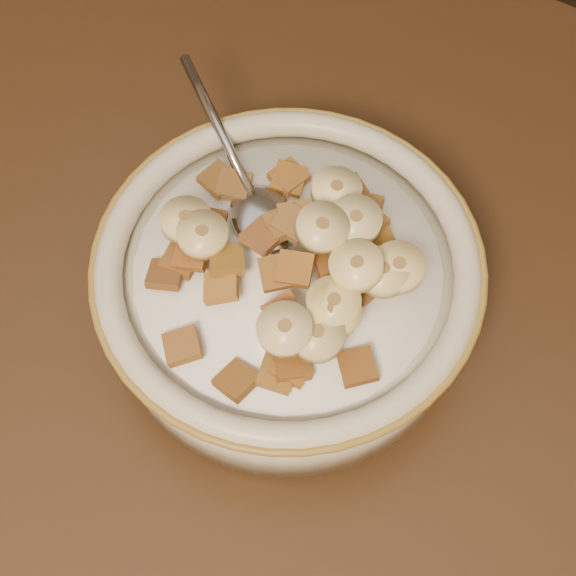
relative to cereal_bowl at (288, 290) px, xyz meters
The scene contains 46 objects.
floor 0.87m from the cereal_bowl, 160.95° to the right, with size 4.00×4.50×0.10m, color #422816.
cereal_bowl is the anchor object (origin of this frame).
milk 0.03m from the cereal_bowl, ahead, with size 0.19×0.19×0.00m, color white.
spoon 0.05m from the cereal_bowl, 146.88° to the left, with size 0.04×0.05×0.01m, color #9BA0A9.
cereal_square_0 0.07m from the cereal_bowl, 20.34° to the left, with size 0.02×0.02×0.01m, color brown.
cereal_square_1 0.07m from the cereal_bowl, 56.22° to the right, with size 0.02×0.02×0.01m, color #915720.
cereal_square_2 0.06m from the cereal_bowl, 61.81° to the right, with size 0.02×0.02×0.01m, color brown.
cereal_square_3 0.08m from the cereal_bowl, 157.99° to the left, with size 0.02×0.02×0.01m, color brown.
cereal_square_4 0.05m from the cereal_bowl, 130.54° to the left, with size 0.02×0.02×0.01m, color brown.
cereal_square_5 0.05m from the cereal_bowl, 114.23° to the left, with size 0.02×0.02×0.01m, color brown.
cereal_square_6 0.07m from the cereal_bowl, 151.25° to the right, with size 0.02×0.02×0.01m, color #9B5119.
cereal_square_7 0.06m from the cereal_bowl, 143.37° to the right, with size 0.02×0.02×0.01m, color olive.
cereal_square_8 0.07m from the cereal_bowl, 83.47° to the left, with size 0.02×0.02×0.01m, color brown.
cereal_square_9 0.06m from the cereal_bowl, ahead, with size 0.02×0.02×0.01m, color brown.
cereal_square_10 0.05m from the cereal_bowl, 42.92° to the right, with size 0.02×0.02×0.01m, color #976124.
cereal_square_11 0.07m from the cereal_bowl, 60.58° to the left, with size 0.02×0.02×0.01m, color #925F30.
cereal_square_12 0.07m from the cereal_bowl, behind, with size 0.02×0.02×0.01m, color brown.
cereal_square_13 0.07m from the cereal_bowl, 153.08° to the left, with size 0.02×0.02×0.01m, color brown.
cereal_square_14 0.07m from the cereal_bowl, 121.31° to the left, with size 0.02×0.02×0.01m, color brown.
cereal_square_15 0.05m from the cereal_bowl, 111.16° to the left, with size 0.02×0.02×0.01m, color brown.
cereal_square_16 0.08m from the cereal_bowl, 141.91° to the right, with size 0.02×0.02×0.01m, color brown.
cereal_square_17 0.07m from the cereal_bowl, 150.16° to the right, with size 0.02×0.02×0.01m, color brown.
cereal_square_18 0.07m from the cereal_bowl, 48.57° to the left, with size 0.02×0.02×0.01m, color brown.
cereal_square_19 0.07m from the cereal_bowl, 70.07° to the left, with size 0.02×0.02×0.01m, color brown.
cereal_square_20 0.05m from the cereal_bowl, behind, with size 0.02×0.02×0.01m, color brown.
cereal_square_21 0.05m from the cereal_bowl, 12.44° to the left, with size 0.02×0.02×0.01m, color brown.
cereal_square_22 0.08m from the cereal_bowl, 27.88° to the right, with size 0.02×0.02×0.01m, color brown.
cereal_square_23 0.09m from the cereal_bowl, 79.19° to the right, with size 0.02×0.02×0.01m, color brown.
cereal_square_24 0.07m from the cereal_bowl, 56.36° to the right, with size 0.02×0.02×0.01m, color brown.
cereal_square_25 0.05m from the cereal_bowl, 79.45° to the right, with size 0.02×0.02×0.01m, color brown.
cereal_square_26 0.09m from the cereal_bowl, 105.97° to the right, with size 0.02×0.02×0.01m, color brown.
cereal_square_27 0.06m from the cereal_bowl, 122.23° to the right, with size 0.02×0.02×0.01m, color olive.
cereal_square_28 0.07m from the cereal_bowl, 121.32° to the left, with size 0.02×0.02×0.01m, color brown.
cereal_square_29 0.08m from the cereal_bowl, 63.16° to the right, with size 0.02×0.02×0.01m, color brown.
banana_slice_0 0.07m from the cereal_bowl, 160.46° to the right, with size 0.03×0.03×0.01m, color #E6D289.
banana_slice_1 0.06m from the cereal_bowl, 54.85° to the left, with size 0.03×0.03×0.01m, color #C9BE7B.
banana_slice_2 0.07m from the cereal_bowl, 10.21° to the left, with size 0.03×0.03×0.01m, color #F8E27B.
banana_slice_3 0.07m from the cereal_bowl, 26.00° to the right, with size 0.03×0.03×0.01m, color #D2B969.
banana_slice_4 0.08m from the cereal_bowl, 167.95° to the right, with size 0.03×0.03×0.01m, color beige.
banana_slice_5 0.07m from the cereal_bowl, 53.45° to the left, with size 0.03×0.03×0.01m, color #C8BD87.
banana_slice_6 0.07m from the cereal_bowl, 22.33° to the right, with size 0.03×0.03×0.01m, color #CDC484.
banana_slice_7 0.08m from the cereal_bowl, 41.93° to the right, with size 0.03×0.03×0.01m, color tan.
banana_slice_8 0.08m from the cereal_bowl, 60.01° to the right, with size 0.03×0.03×0.01m, color #D1BD82.
banana_slice_9 0.07m from the cereal_bowl, 87.63° to the left, with size 0.03×0.03×0.01m, color #FFF1AB.
banana_slice_10 0.08m from the cereal_bowl, 16.36° to the left, with size 0.03×0.03×0.01m, color #D4BC82.
banana_slice_11 0.08m from the cereal_bowl, 20.96° to the left, with size 0.03×0.03×0.01m, color #DBC983.
Camera 1 is at (0.39, -0.11, 1.23)m, focal length 50.00 mm.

